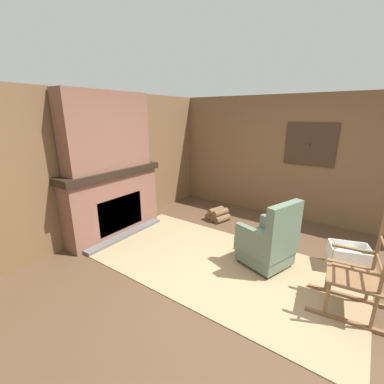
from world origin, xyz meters
The scene contains 13 objects.
ground_plane centered at (0.00, 0.00, 0.00)m, with size 14.00×14.00×0.00m, color #4C3523.
wood_panel_wall_left centered at (-2.63, 0.00, 1.23)m, with size 0.06×5.80×2.46m.
wood_panel_wall_back centered at (0.01, 2.63, 1.24)m, with size 5.80×0.09×2.46m.
fireplace_hearth centered at (-2.40, 0.00, 0.59)m, with size 0.58×1.87×1.19m.
chimney_breast centered at (-2.41, 0.00, 1.81)m, with size 0.32×1.56×1.25m.
area_rug centered at (-0.42, 0.17, 0.01)m, with size 3.79×1.93×0.01m.
armchair centered at (0.21, 0.53, 0.36)m, with size 0.80×0.79×1.00m.
rocking_chair centered at (1.27, 0.20, 0.41)m, with size 0.85×0.58×1.16m.
firewood_stack centered at (-1.19, 1.59, 0.11)m, with size 0.48×0.45×0.24m.
laundry_basket centered at (1.16, 1.10, 0.18)m, with size 0.58×0.51×0.35m.
oil_lamp_vase centered at (-2.45, -0.52, 1.29)m, with size 0.13×0.13×0.28m.
storage_case centered at (-2.45, 0.68, 1.26)m, with size 0.16×0.25×0.14m.
decorative_plate_on_mantel centered at (-2.47, -0.02, 1.32)m, with size 0.07×0.27×0.27m.
Camera 1 is at (1.18, -2.71, 2.09)m, focal length 24.00 mm.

